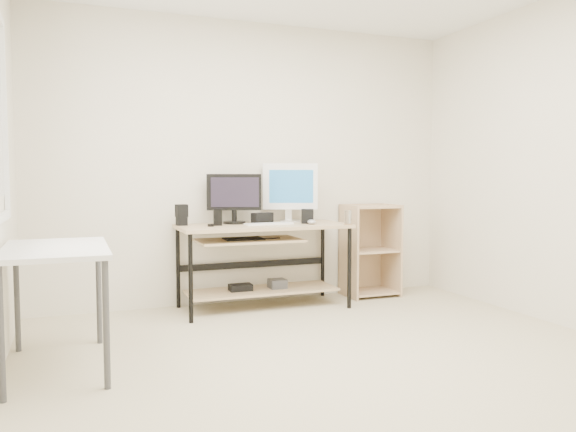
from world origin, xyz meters
The scene contains 16 objects.
room centered at (-0.14, 0.04, 1.32)m, with size 4.01×4.01×2.62m.
desk centered at (-0.03, 1.66, 0.54)m, with size 1.50×0.65×0.75m.
side_table centered at (-1.68, 0.60, 0.67)m, with size 0.60×1.00×0.75m.
shelf_unit centered at (1.15, 1.82, 0.45)m, with size 0.50×0.40×0.90m.
black_monitor centered at (-0.22, 1.83, 1.01)m, with size 0.48×0.20×0.45m.
white_imac centered at (0.33, 1.85, 1.07)m, with size 0.50×0.22×0.55m.
keyboard centered at (0.04, 1.62, 0.76)m, with size 0.43×0.12×0.02m, color white.
mouse centered at (0.41, 1.53, 0.77)m, with size 0.08×0.12×0.04m, color #ADADB2.
center_speaker centered at (0.03, 1.76, 0.80)m, with size 0.19×0.09×0.10m, color black.
speaker_left centered at (-0.69, 1.82, 0.85)m, with size 0.10×0.10×0.18m.
speaker_right centered at (0.41, 1.63, 0.81)m, with size 0.11×0.11×0.13m, color black.
audio_controller centered at (-0.41, 1.69, 0.82)m, with size 0.07×0.05×0.15m, color black.
volume_puck centered at (-0.48, 1.62, 0.76)m, with size 0.05×0.05×0.02m, color black.
smartphone centered at (0.13, 1.65, 0.75)m, with size 0.05×0.10×0.01m, color black.
coaster centered at (0.70, 1.39, 0.75)m, with size 0.08×0.08×0.01m, color olive.
drinking_glass centered at (0.70, 1.39, 0.82)m, with size 0.06×0.06×0.12m, color white.
Camera 1 is at (-1.58, -3.05, 1.17)m, focal length 35.00 mm.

